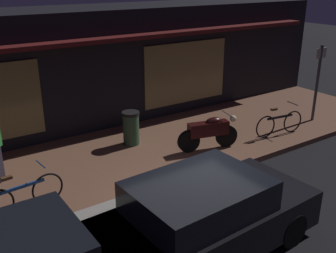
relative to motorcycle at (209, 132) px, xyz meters
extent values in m
plane|color=black|center=(-1.88, -2.13, -0.65)|extent=(60.00, 60.00, 0.00)
cube|color=brown|center=(-1.88, 0.87, -0.57)|extent=(18.00, 4.00, 0.15)
cube|color=black|center=(-1.88, 4.27, 1.15)|extent=(18.00, 2.80, 3.60)
cube|color=olive|center=(1.32, 2.85, 0.85)|extent=(3.20, 0.04, 2.00)
cube|color=#591919|center=(-1.88, 2.62, 2.20)|extent=(16.20, 0.50, 0.12)
cylinder|color=black|center=(-0.57, 0.15, -0.20)|extent=(0.61, 0.27, 0.60)
cylinder|color=black|center=(0.50, -0.13, -0.20)|extent=(0.61, 0.27, 0.60)
cube|color=black|center=(-0.03, 0.01, 0.08)|extent=(1.14, 0.55, 0.36)
ellipsoid|color=black|center=(0.11, -0.03, 0.28)|extent=(0.49, 0.34, 0.20)
sphere|color=#F9EDB7|center=(0.66, -0.17, 0.28)|extent=(0.18, 0.18, 0.18)
cylinder|color=gray|center=(0.47, -0.12, 0.45)|extent=(0.17, 0.54, 0.03)
torus|color=black|center=(1.83, -0.29, -0.17)|extent=(0.66, 0.13, 0.66)
torus|color=black|center=(2.82, -0.43, -0.17)|extent=(0.66, 0.13, 0.66)
cube|color=black|center=(2.32, -0.36, 0.05)|extent=(0.90, 0.16, 0.06)
cube|color=brown|center=(2.07, -0.33, 0.32)|extent=(0.21, 0.11, 0.06)
cylinder|color=black|center=(2.74, -0.42, 0.40)|extent=(0.08, 0.42, 0.02)
torus|color=black|center=(-4.43, -0.25, -0.17)|extent=(0.66, 0.10, 0.66)
cube|color=#1E478C|center=(-4.93, -0.30, 0.05)|extent=(0.90, 0.13, 0.06)
cube|color=brown|center=(-5.18, -0.33, 0.32)|extent=(0.21, 0.10, 0.06)
cylinder|color=#1E478C|center=(-4.51, -0.26, 0.40)|extent=(0.06, 0.42, 0.02)
cylinder|color=#47474C|center=(4.21, -0.11, 0.70)|extent=(0.09, 0.09, 2.40)
cube|color=beige|center=(4.21, -0.11, 1.65)|extent=(0.44, 0.03, 0.30)
cylinder|color=#2D4C33|center=(-1.55, 1.45, -0.07)|extent=(0.44, 0.44, 0.85)
cylinder|color=black|center=(-1.55, 1.45, 0.39)|extent=(0.48, 0.48, 0.08)
cylinder|color=black|center=(-4.40, -2.09, -0.33)|extent=(0.64, 0.23, 0.64)
cylinder|color=black|center=(-1.32, -2.23, -0.33)|extent=(0.65, 0.25, 0.64)
cylinder|color=black|center=(-1.25, -3.79, -0.33)|extent=(0.65, 0.25, 0.64)
cylinder|color=black|center=(-4.02, -2.36, -0.33)|extent=(0.65, 0.25, 0.64)
cube|color=black|center=(-2.64, -3.08, -0.10)|extent=(4.18, 1.94, 0.68)
cube|color=black|center=(-2.79, -3.08, 0.45)|extent=(2.27, 1.70, 0.64)
camera|label=1|loc=(-6.34, -7.46, 3.89)|focal=42.44mm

